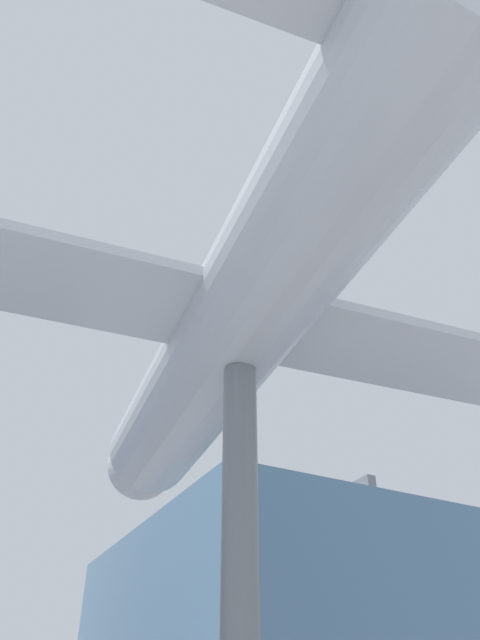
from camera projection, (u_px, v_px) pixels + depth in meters
name	position (u px, v px, depth m)	size (l,w,h in m)	color
support_pylon_central	(240.00, 586.00, 8.16)	(0.52, 0.52, 6.46)	slate
suspended_airplane	(236.00, 326.00, 10.72)	(20.36, 13.85, 2.85)	#B2B7BC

